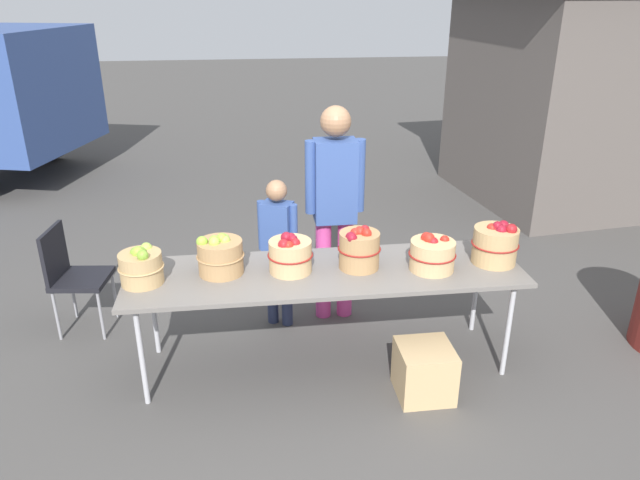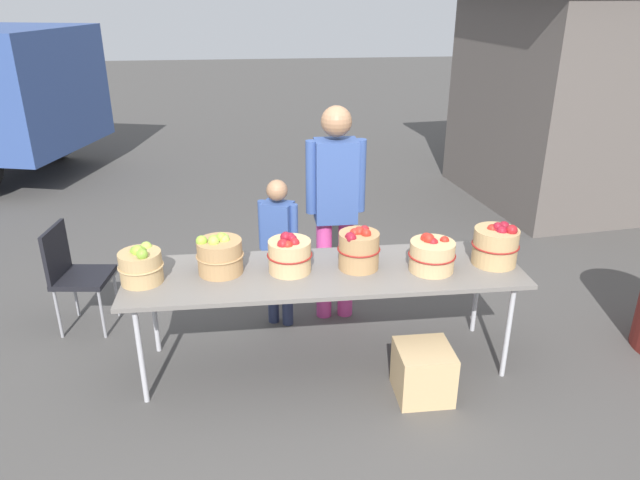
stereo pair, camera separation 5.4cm
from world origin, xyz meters
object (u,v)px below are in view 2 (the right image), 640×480
object	(u,v)px
market_table	(325,275)
apple_basket_red_2	(432,255)
child_customer	(279,242)
produce_crate	(423,372)
apple_basket_green_1	(220,255)
folding_chair	(73,270)
apple_basket_red_1	(359,249)
apple_basket_red_3	(496,245)
vendor_adult	(336,199)
apple_basket_green_0	(141,265)
apple_basket_red_0	(290,254)

from	to	relation	value
market_table	apple_basket_red_2	world-z (taller)	apple_basket_red_2
child_customer	produce_crate	bearing A→B (deg)	155.66
apple_basket_green_1	folding_chair	world-z (taller)	apple_basket_green_1
apple_basket_green_1	child_customer	world-z (taller)	child_customer
apple_basket_red_1	produce_crate	distance (m)	0.93
folding_chair	produce_crate	distance (m)	2.78
apple_basket_red_3	folding_chair	distance (m)	3.19
vendor_adult	apple_basket_red_1	bearing A→B (deg)	95.86
apple_basket_green_0	apple_basket_red_2	size ratio (longest dim) A/B	0.91
apple_basket_red_0	apple_basket_red_1	bearing A→B (deg)	-0.11
market_table	apple_basket_red_0	xyz separation A→B (m)	(-0.24, 0.02, 0.16)
market_table	apple_basket_green_0	world-z (taller)	apple_basket_green_0
apple_basket_red_0	apple_basket_red_3	world-z (taller)	apple_basket_red_3
market_table	apple_basket_red_1	size ratio (longest dim) A/B	8.97
market_table	apple_basket_green_1	world-z (taller)	apple_basket_green_1
market_table	apple_basket_red_0	size ratio (longest dim) A/B	8.71
vendor_adult	produce_crate	world-z (taller)	vendor_adult
apple_basket_green_1	child_customer	xyz separation A→B (m)	(0.42, 0.54, -0.16)
apple_basket_red_3	produce_crate	distance (m)	1.01
apple_basket_red_0	vendor_adult	xyz separation A→B (m)	(0.40, 0.66, 0.15)
apple_basket_red_1	apple_basket_green_1	bearing A→B (deg)	177.63
apple_basket_red_1	produce_crate	xyz separation A→B (m)	(0.37, -0.46, -0.71)
apple_basket_red_0	market_table	bearing A→B (deg)	-5.37
apple_basket_red_0	apple_basket_red_2	bearing A→B (deg)	-5.50
folding_chair	produce_crate	world-z (taller)	folding_chair
produce_crate	market_table	bearing A→B (deg)	143.97
apple_basket_red_2	apple_basket_red_3	size ratio (longest dim) A/B	0.99
apple_basket_red_2	folding_chair	distance (m)	2.75
market_table	child_customer	xyz separation A→B (m)	(-0.29, 0.60, 0.00)
apple_basket_green_1	apple_basket_red_0	world-z (taller)	same
apple_basket_green_1	apple_basket_red_3	bearing A→B (deg)	-2.40
apple_basket_red_3	child_customer	xyz separation A→B (m)	(-1.48, 0.62, -0.17)
apple_basket_green_1	folding_chair	xyz separation A→B (m)	(-1.18, 0.67, -0.37)
child_customer	apple_basket_red_2	bearing A→B (deg)	171.42
apple_basket_green_0	child_customer	world-z (taller)	child_customer
folding_chair	market_table	bearing A→B (deg)	-104.23
apple_basket_green_0	apple_basket_red_0	bearing A→B (deg)	2.66
vendor_adult	produce_crate	bearing A→B (deg)	111.44
apple_basket_green_0	apple_basket_red_0	xyz separation A→B (m)	(0.97, 0.05, 0.01)
apple_basket_red_0	vendor_adult	distance (m)	0.79
apple_basket_red_2	child_customer	bearing A→B (deg)	146.40
apple_basket_red_1	child_customer	bearing A→B (deg)	131.98
apple_basket_green_1	apple_basket_red_1	world-z (taller)	apple_basket_red_1
market_table	child_customer	world-z (taller)	child_customer
apple_basket_red_0	child_customer	size ratio (longest dim) A/B	0.25
apple_basket_red_3	apple_basket_red_1	bearing A→B (deg)	177.57
apple_basket_red_1	market_table	bearing A→B (deg)	-174.72
produce_crate	apple_basket_red_0	bearing A→B (deg)	151.28
folding_chair	apple_basket_green_0	bearing A→B (deg)	-131.19
apple_basket_green_1	apple_basket_red_1	size ratio (longest dim) A/B	1.07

